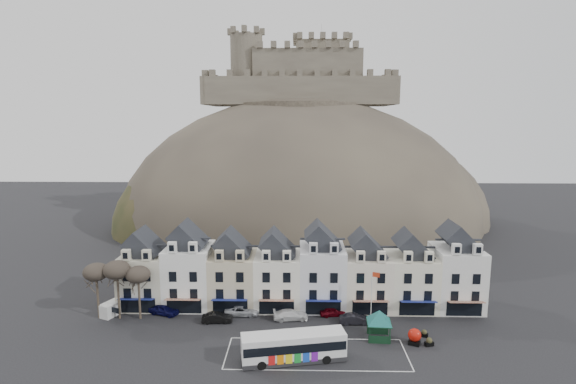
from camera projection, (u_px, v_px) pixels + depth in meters
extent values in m
plane|color=black|center=(300.00, 359.00, 53.83)|extent=(300.00, 300.00, 0.00)
cube|color=silver|center=(316.00, 354.00, 55.02)|extent=(22.00, 7.50, 0.01)
cube|color=beige|center=(146.00, 279.00, 69.49)|extent=(6.80, 8.00, 8.00)
cube|color=#21242A|center=(145.00, 246.00, 68.65)|extent=(6.80, 5.76, 2.80)
cube|color=beige|center=(126.00, 255.00, 65.18)|extent=(1.20, 0.80, 1.60)
cube|color=beige|center=(147.00, 255.00, 65.11)|extent=(1.20, 0.80, 1.60)
cube|color=black|center=(138.00, 306.00, 65.95)|extent=(5.10, 0.06, 2.20)
cube|color=navy|center=(136.00, 299.00, 65.08)|extent=(5.10, 1.29, 0.43)
cube|color=white|center=(190.00, 275.00, 69.25)|extent=(6.80, 8.00, 9.20)
cube|color=#21242A|center=(188.00, 239.00, 68.30)|extent=(6.80, 5.76, 2.80)
cube|color=white|center=(172.00, 247.00, 64.83)|extent=(1.20, 0.80, 1.60)
cube|color=white|center=(193.00, 247.00, 64.77)|extent=(1.20, 0.80, 1.60)
cube|color=black|center=(184.00, 306.00, 65.81)|extent=(5.10, 0.06, 2.20)
cube|color=maroon|center=(183.00, 300.00, 64.93)|extent=(5.10, 1.29, 0.43)
cube|color=beige|center=(234.00, 279.00, 69.19)|extent=(6.80, 8.00, 8.00)
cube|color=#21242A|center=(233.00, 247.00, 68.35)|extent=(6.80, 5.76, 2.80)
cube|color=beige|center=(219.00, 256.00, 64.88)|extent=(1.20, 0.80, 1.60)
cube|color=beige|center=(240.00, 256.00, 64.81)|extent=(1.20, 0.80, 1.60)
cube|color=black|center=(230.00, 307.00, 65.66)|extent=(5.10, 0.06, 2.20)
cube|color=navy|center=(229.00, 300.00, 64.78)|extent=(5.10, 1.29, 0.43)
cube|color=white|center=(278.00, 280.00, 69.04)|extent=(6.80, 8.00, 8.00)
cube|color=#21242A|center=(278.00, 247.00, 68.20)|extent=(6.80, 5.76, 2.80)
cube|color=white|center=(266.00, 256.00, 64.73)|extent=(1.20, 0.80, 1.60)
cube|color=white|center=(287.00, 256.00, 64.66)|extent=(1.20, 0.80, 1.60)
cube|color=black|center=(277.00, 307.00, 65.51)|extent=(5.10, 0.06, 2.20)
cube|color=maroon|center=(276.00, 300.00, 64.63)|extent=(5.10, 1.29, 0.43)
cube|color=white|center=(322.00, 276.00, 68.80)|extent=(6.80, 8.00, 9.20)
cube|color=#21242A|center=(322.00, 240.00, 67.86)|extent=(6.80, 5.76, 2.80)
cube|color=white|center=(313.00, 248.00, 64.39)|extent=(1.20, 0.80, 1.60)
cube|color=white|center=(334.00, 248.00, 64.32)|extent=(1.20, 0.80, 1.60)
cube|color=black|center=(323.00, 307.00, 65.36)|extent=(5.10, 0.06, 2.20)
cube|color=navy|center=(324.00, 301.00, 64.49)|extent=(5.10, 1.29, 0.43)
cube|color=white|center=(366.00, 280.00, 68.75)|extent=(6.80, 8.00, 8.00)
cube|color=#21242A|center=(367.00, 248.00, 67.90)|extent=(6.80, 5.76, 2.80)
cube|color=white|center=(361.00, 257.00, 64.43)|extent=(1.20, 0.80, 1.60)
cube|color=white|center=(382.00, 257.00, 64.37)|extent=(1.20, 0.80, 1.60)
cube|color=black|center=(370.00, 308.00, 65.21)|extent=(5.10, 0.06, 2.20)
cube|color=maroon|center=(371.00, 301.00, 64.34)|extent=(5.10, 1.29, 0.43)
cube|color=white|center=(411.00, 281.00, 68.60)|extent=(6.80, 8.00, 8.00)
cube|color=#21242A|center=(412.00, 248.00, 67.75)|extent=(6.80, 5.76, 2.80)
cube|color=white|center=(408.00, 257.00, 64.28)|extent=(1.20, 0.80, 1.60)
cube|color=white|center=(429.00, 257.00, 64.22)|extent=(1.20, 0.80, 1.60)
cube|color=black|center=(417.00, 308.00, 65.06)|extent=(5.10, 0.06, 2.20)
cube|color=navy|center=(419.00, 302.00, 64.19)|extent=(5.10, 1.29, 0.43)
cube|color=white|center=(456.00, 277.00, 68.35)|extent=(6.80, 8.00, 9.20)
cube|color=#21242A|center=(458.00, 240.00, 67.41)|extent=(6.80, 5.76, 2.80)
cube|color=white|center=(456.00, 249.00, 63.94)|extent=(1.20, 0.80, 1.60)
cube|color=white|center=(478.00, 249.00, 63.87)|extent=(1.20, 0.80, 1.60)
cube|color=black|center=(464.00, 309.00, 64.91)|extent=(5.10, 0.06, 2.20)
cube|color=maroon|center=(466.00, 302.00, 64.04)|extent=(5.10, 1.29, 0.43)
ellipsoid|color=#36302A|center=(299.00, 224.00, 122.89)|extent=(96.00, 76.00, 68.00)
ellipsoid|color=#262F17|center=(215.00, 229.00, 117.45)|extent=(52.00, 44.00, 42.00)
ellipsoid|color=#36302A|center=(384.00, 221.00, 126.31)|extent=(56.00, 48.00, 46.00)
ellipsoid|color=#262F17|center=(283.00, 237.00, 109.17)|extent=(40.00, 28.00, 28.00)
ellipsoid|color=#36302A|center=(340.00, 235.00, 110.83)|extent=(36.00, 28.00, 24.00)
cylinder|color=#36302A|center=(299.00, 109.00, 117.86)|extent=(30.00, 30.00, 3.00)
cube|color=brown|center=(300.00, 90.00, 113.18)|extent=(48.00, 2.20, 7.00)
cube|color=brown|center=(299.00, 94.00, 132.91)|extent=(48.00, 2.20, 7.00)
cube|color=brown|center=(212.00, 93.00, 123.58)|extent=(2.20, 22.00, 7.00)
cube|color=brown|center=(387.00, 92.00, 122.52)|extent=(2.20, 22.00, 7.00)
cube|color=brown|center=(307.00, 72.00, 122.11)|extent=(28.00, 18.00, 10.00)
cube|color=brown|center=(321.00, 67.00, 123.75)|extent=(14.00, 12.00, 13.00)
cylinder|color=brown|center=(247.00, 71.00, 118.52)|extent=(8.40, 8.40, 18.00)
cylinder|color=silver|center=(322.00, 33.00, 122.29)|extent=(0.16, 0.16, 5.00)
cylinder|color=#3C2F26|center=(98.00, 299.00, 64.36)|extent=(0.32, 0.32, 5.74)
ellipsoid|color=#383028|center=(96.00, 272.00, 63.70)|extent=(3.61, 3.61, 2.54)
cylinder|color=#3C2F26|center=(119.00, 299.00, 64.28)|extent=(0.32, 0.32, 6.02)
ellipsoid|color=#383028|center=(117.00, 270.00, 63.58)|extent=(3.78, 3.78, 2.67)
cylinder|color=#3C2F26|center=(140.00, 301.00, 64.26)|extent=(0.32, 0.32, 5.46)
ellipsoid|color=#383028|center=(138.00, 275.00, 63.62)|extent=(3.43, 3.43, 2.42)
cube|color=#262628|center=(294.00, 358.00, 53.38)|extent=(12.66, 5.13, 0.56)
cube|color=white|center=(294.00, 345.00, 53.12)|extent=(12.65, 5.07, 2.83)
cube|color=black|center=(294.00, 343.00, 53.09)|extent=(12.42, 5.11, 1.07)
cube|color=white|center=(294.00, 335.00, 52.91)|extent=(12.39, 4.91, 0.28)
cube|color=orange|center=(344.00, 332.00, 53.94)|extent=(0.32, 1.34, 0.31)
cylinder|color=black|center=(326.00, 359.00, 52.74)|extent=(1.13, 0.55, 1.08)
cylinder|color=black|center=(321.00, 349.00, 55.21)|extent=(1.13, 0.55, 1.08)
cylinder|color=black|center=(262.00, 365.00, 51.49)|extent=(1.13, 0.55, 1.08)
cylinder|color=black|center=(259.00, 354.00, 53.95)|extent=(1.13, 0.55, 1.08)
cube|color=black|center=(368.00, 326.00, 59.92)|extent=(0.15, 0.15, 2.26)
cube|color=black|center=(387.00, 327.00, 59.66)|extent=(0.15, 0.15, 2.26)
cube|color=black|center=(370.00, 335.00, 57.42)|extent=(0.15, 0.15, 2.26)
cube|color=black|center=(390.00, 336.00, 57.17)|extent=(0.15, 0.15, 2.26)
cube|color=black|center=(379.00, 323.00, 58.36)|extent=(3.35, 3.35, 0.11)
cone|color=#155F5B|center=(379.00, 316.00, 58.22)|extent=(6.22, 6.22, 1.70)
cube|color=black|center=(414.00, 342.00, 57.35)|extent=(1.82, 1.82, 0.53)
sphere|color=red|center=(415.00, 335.00, 57.20)|extent=(1.66, 1.66, 1.66)
cylinder|color=silver|center=(371.00, 297.00, 62.72)|extent=(0.12, 0.12, 7.75)
cube|color=red|center=(376.00, 275.00, 61.98)|extent=(1.00, 0.42, 0.68)
cube|color=silver|center=(114.00, 308.00, 66.12)|extent=(3.36, 4.59, 1.92)
cube|color=black|center=(114.00, 305.00, 66.06)|extent=(1.62, 0.76, 0.82)
cube|color=black|center=(429.00, 344.00, 56.88)|extent=(1.22, 0.84, 0.55)
sphere|color=#262F17|center=(429.00, 340.00, 56.81)|extent=(0.77, 0.77, 0.77)
cube|color=black|center=(424.00, 335.00, 59.25)|extent=(1.12, 0.86, 0.50)
sphere|color=#262F17|center=(424.00, 332.00, 59.19)|extent=(0.70, 0.70, 0.70)
imported|color=#0B0C3A|center=(164.00, 309.00, 65.92)|extent=(4.94, 3.25, 1.56)
imported|color=black|center=(217.00, 318.00, 63.35)|extent=(4.37, 1.85, 1.40)
imported|color=#BABDC2|center=(242.00, 310.00, 65.75)|extent=(4.97, 2.33, 1.40)
imported|color=white|center=(291.00, 315.00, 64.24)|extent=(5.22, 2.65, 1.45)
imported|color=#4F040D|center=(333.00, 312.00, 65.46)|extent=(3.98, 2.03, 1.30)
imported|color=black|center=(355.00, 319.00, 62.92)|extent=(4.34, 1.65, 1.41)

